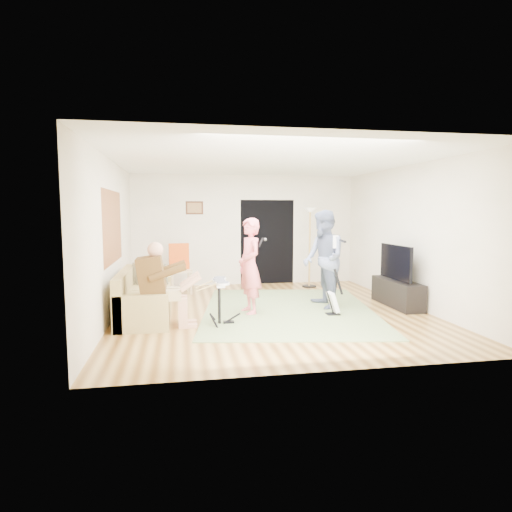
{
  "coord_description": "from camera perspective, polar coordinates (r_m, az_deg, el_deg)",
  "views": [
    {
      "loc": [
        -1.6,
        -7.49,
        1.82
      ],
      "look_at": [
        -0.22,
        0.3,
        0.99
      ],
      "focal_mm": 30.0,
      "sensor_mm": 36.0,
      "label": 1
    }
  ],
  "objects": [
    {
      "name": "ceiling",
      "position": [
        7.71,
        2.02,
        12.55
      ],
      "size": [
        6.0,
        6.0,
        0.0
      ],
      "primitive_type": "plane",
      "rotation": [
        3.14,
        0.0,
        0.0
      ],
      "color": "white",
      "rests_on": "walls"
    },
    {
      "name": "area_rug",
      "position": [
        7.98,
        4.33,
        -7.14
      ],
      "size": [
        3.62,
        4.38,
        0.02
      ],
      "primitive_type": "cube",
      "rotation": [
        0.0,
        0.0,
        -0.16
      ],
      "color": "#6A804E",
      "rests_on": "floor"
    },
    {
      "name": "guitarist",
      "position": [
        8.12,
        9.0,
        -0.41
      ],
      "size": [
        0.73,
        0.92,
        1.85
      ],
      "primitive_type": "imported",
      "rotation": [
        0.0,
        0.0,
        -1.53
      ],
      "color": "slate",
      "rests_on": "floor"
    },
    {
      "name": "television",
      "position": [
        8.59,
        18.15,
        -0.79
      ],
      "size": [
        0.06,
        1.12,
        0.66
      ],
      "primitive_type": "cube",
      "color": "black",
      "rests_on": "tv_cabinet"
    },
    {
      "name": "drummer",
      "position": [
        6.88,
        -12.21,
        -4.99
      ],
      "size": [
        0.88,
        0.49,
        1.35
      ],
      "color": "#553918",
      "rests_on": "sofa"
    },
    {
      "name": "walls",
      "position": [
        7.67,
        1.98,
        2.48
      ],
      "size": [
        5.5,
        6.0,
        2.7
      ],
      "primitive_type": null,
      "color": "silver",
      "rests_on": "floor"
    },
    {
      "name": "picture_frame",
      "position": [
        10.48,
        -8.21,
        6.38
      ],
      "size": [
        0.42,
        0.03,
        0.32
      ],
      "primitive_type": "cube",
      "color": "#3F2314",
      "rests_on": "walls"
    },
    {
      "name": "sofa",
      "position": [
        7.6,
        -15.15,
        -5.98
      ],
      "size": [
        0.83,
        2.01,
        0.81
      ],
      "color": "#A28D51",
      "rests_on": "floor"
    },
    {
      "name": "guitar_held",
      "position": [
        8.16,
        10.37,
        1.95
      ],
      "size": [
        0.22,
        0.61,
        0.26
      ],
      "primitive_type": null,
      "rotation": [
        0.0,
        0.0,
        -0.16
      ],
      "color": "white",
      "rests_on": "guitarist"
    },
    {
      "name": "doorway",
      "position": [
        10.72,
        1.52,
        1.88
      ],
      "size": [
        2.1,
        0.0,
        2.1
      ],
      "primitive_type": "plane",
      "rotation": [
        1.57,
        0.0,
        0.0
      ],
      "color": "black",
      "rests_on": "walls"
    },
    {
      "name": "guitar_spare",
      "position": [
        7.65,
        10.28,
        -6.05
      ],
      "size": [
        0.3,
        0.27,
        0.82
      ],
      "color": "black",
      "rests_on": "floor"
    },
    {
      "name": "torchiere_lamp",
      "position": [
        10.28,
        7.19,
        3.08
      ],
      "size": [
        0.34,
        0.34,
        1.9
      ],
      "color": "black",
      "rests_on": "floor"
    },
    {
      "name": "dining_chair",
      "position": [
        9.66,
        -10.02,
        -2.59
      ],
      "size": [
        0.53,
        0.55,
        1.1
      ],
      "rotation": [
        0.0,
        0.0,
        0.14
      ],
      "color": "#CDB585",
      "rests_on": "floor"
    },
    {
      "name": "window_blinds",
      "position": [
        7.78,
        -18.57,
        3.7
      ],
      "size": [
        0.0,
        2.05,
        2.05
      ],
      "primitive_type": "plane",
      "rotation": [
        1.57,
        0.0,
        1.57
      ],
      "color": "#99582F",
      "rests_on": "walls"
    },
    {
      "name": "singer",
      "position": [
        7.57,
        -0.85,
        -1.36
      ],
      "size": [
        0.53,
        0.69,
        1.7
      ],
      "primitive_type": "imported",
      "rotation": [
        0.0,
        0.0,
        -1.35
      ],
      "color": "#E9656F",
      "rests_on": "floor"
    },
    {
      "name": "floor",
      "position": [
        7.87,
        1.95,
        -7.37
      ],
      "size": [
        6.0,
        6.0,
        0.0
      ],
      "primitive_type": "plane",
      "color": "brown",
      "rests_on": "ground"
    },
    {
      "name": "microphone",
      "position": [
        7.56,
        0.64,
        1.83
      ],
      "size": [
        0.06,
        0.06,
        0.24
      ],
      "primitive_type": null,
      "color": "black",
      "rests_on": "singer"
    },
    {
      "name": "drum_kit",
      "position": [
        6.94,
        -4.91,
        -6.46
      ],
      "size": [
        0.4,
        0.72,
        0.74
      ],
      "color": "black",
      "rests_on": "floor"
    },
    {
      "name": "tv_cabinet",
      "position": [
        8.7,
        18.31,
        -4.71
      ],
      "size": [
        0.4,
        1.4,
        0.5
      ],
      "primitive_type": "cube",
      "color": "black",
      "rests_on": "floor"
    }
  ]
}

